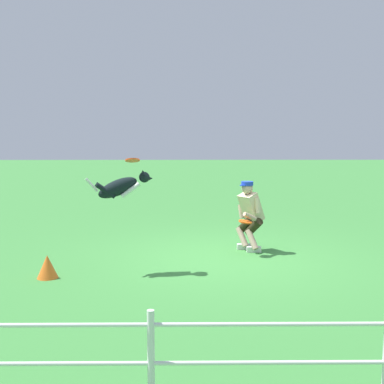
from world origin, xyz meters
TOP-DOWN VIEW (x-y plane):
  - ground_plane at (0.00, 0.00)m, footprint 60.00×60.00m
  - person at (-0.49, -0.60)m, footprint 0.55×0.71m
  - dog at (1.68, 0.78)m, footprint 1.04×0.39m
  - frisbee_flying at (1.51, 0.72)m, footprint 0.30×0.29m
  - frisbee_held at (-0.38, -0.23)m, footprint 0.25×0.26m
  - fence at (0.00, 4.81)m, footprint 17.15×0.06m
  - training_cone at (2.77, 1.15)m, footprint 0.32×0.32m

SIDE VIEW (x-z plane):
  - ground_plane at x=0.00m, z-range 0.00..0.00m
  - training_cone at x=2.77m, z-range 0.00..0.35m
  - fence at x=0.00m, z-range 0.07..0.88m
  - frisbee_held at x=-0.38m, z-range 0.57..0.65m
  - person at x=-0.49m, z-range 0.05..1.34m
  - dog at x=1.68m, z-range 1.10..1.59m
  - frisbee_flying at x=1.51m, z-range 1.70..1.81m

